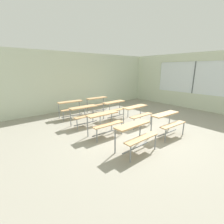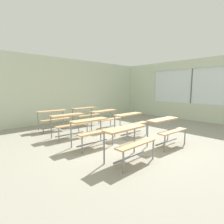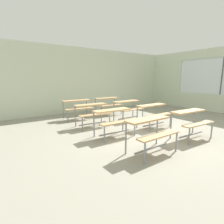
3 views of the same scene
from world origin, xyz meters
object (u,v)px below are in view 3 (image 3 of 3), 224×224
desk_bench_r2c0 (92,110)px  desk_bench_r3c1 (108,102)px  desk_bench_r0c0 (151,127)px  desk_bench_r3c0 (77,105)px  desk_bench_r0c1 (192,118)px  desk_bench_r2c1 (128,106)px  desk_bench_r1c0 (114,116)px  desk_bench_r1c1 (154,110)px

desk_bench_r2c0 → desk_bench_r3c1: (1.53, 1.32, 0.00)m
desk_bench_r0c0 → desk_bench_r3c0: bearing=88.4°
desk_bench_r0c1 → desk_bench_r3c1: size_ratio=1.01×
desk_bench_r2c1 → desk_bench_r3c1: size_ratio=1.01×
desk_bench_r0c0 → desk_bench_r3c0: 3.91m
desk_bench_r0c0 → desk_bench_r3c1: same height
desk_bench_r0c0 → desk_bench_r0c1: 1.59m
desk_bench_r2c0 → desk_bench_r0c1: bearing=-57.1°
desk_bench_r1c0 → desk_bench_r1c1: 1.60m
desk_bench_r0c0 → desk_bench_r1c0: 1.36m
desk_bench_r1c1 → desk_bench_r3c0: same height
desk_bench_r1c0 → desk_bench_r2c1: 1.97m
desk_bench_r1c0 → desk_bench_r2c0: bearing=91.6°
desk_bench_r1c1 → desk_bench_r3c0: 2.99m
desk_bench_r0c1 → desk_bench_r3c1: (-0.09, 3.89, 0.00)m
desk_bench_r1c0 → desk_bench_r2c1: (1.54, 1.23, 0.00)m
desk_bench_r0c1 → desk_bench_r2c1: bearing=94.0°
desk_bench_r2c0 → desk_bench_r1c1: bearing=-36.9°
desk_bench_r1c0 → desk_bench_r3c1: (1.51, 2.57, 0.00)m
desk_bench_r0c1 → desk_bench_r2c0: same height
desk_bench_r0c0 → desk_bench_r1c0: (-0.01, 1.36, 0.00)m
desk_bench_r0c0 → desk_bench_r3c0: (0.02, 3.91, 0.00)m
desk_bench_r0c0 → desk_bench_r1c1: (1.59, 1.36, 0.00)m
desk_bench_r0c1 → desk_bench_r2c1: size_ratio=1.01×
desk_bench_r0c1 → desk_bench_r1c0: bearing=143.1°
desk_bench_r0c1 → desk_bench_r2c1: (-0.06, 2.56, 0.00)m
desk_bench_r2c0 → desk_bench_r2c1: same height
desk_bench_r2c0 → desk_bench_r3c1: size_ratio=1.00×
desk_bench_r0c0 → desk_bench_r0c1: same height
desk_bench_r2c1 → desk_bench_r3c0: 2.00m
desk_bench_r0c1 → desk_bench_r2c0: (-1.61, 2.57, 0.00)m
desk_bench_r1c1 → desk_bench_r3c1: same height
desk_bench_r1c0 → desk_bench_r3c1: size_ratio=1.00×
desk_bench_r0c0 → desk_bench_r2c1: (1.53, 2.59, 0.00)m
desk_bench_r2c0 → desk_bench_r3c0: same height
desk_bench_r3c0 → desk_bench_r2c1: bearing=-38.3°
desk_bench_r2c1 → desk_bench_r0c1: bearing=-90.7°
desk_bench_r0c1 → desk_bench_r3c0: size_ratio=1.00×
desk_bench_r1c1 → desk_bench_r2c1: size_ratio=0.99×
desk_bench_r0c0 → desk_bench_r1c1: same height
desk_bench_r2c0 → desk_bench_r2c1: 1.55m
desk_bench_r0c1 → desk_bench_r3c1: 3.89m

